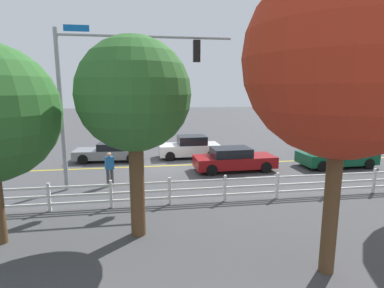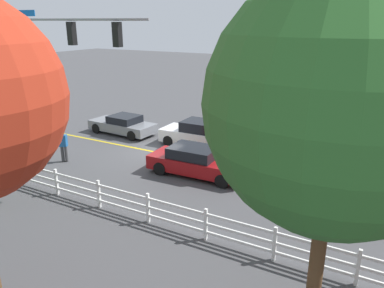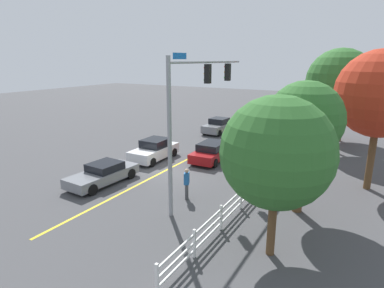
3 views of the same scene
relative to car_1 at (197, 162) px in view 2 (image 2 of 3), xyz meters
name	(u,v)px [view 2 (image 2 of 3)]	position (x,y,z in m)	size (l,w,h in m)	color
ground_plane	(155,152)	(3.61, -1.70, -0.67)	(120.00, 120.00, 0.00)	#444447
lane_center_stripe	(219,165)	(-0.39, -1.70, -0.66)	(28.00, 0.16, 0.01)	gold
signal_assembly	(54,60)	(6.48, 2.14, 4.63)	(8.01, 0.38, 7.52)	gray
car_1	(197,162)	(0.00, 0.00, 0.00)	(4.78, 2.03, 1.37)	maroon
car_2	(197,134)	(2.05, -3.84, 0.06)	(4.22, 1.99, 1.53)	silver
car_3	(123,125)	(7.45, -3.65, -0.07)	(4.58, 2.09, 1.24)	slate
car_4	(340,190)	(-6.48, 0.08, 0.05)	(4.60, 2.16, 1.48)	#0C4C2D
pedestrian	(63,145)	(6.88, 1.84, 0.26)	(0.47, 0.40, 1.69)	#3F3F42
white_rail_fence	(122,200)	(0.61, 4.78, -0.07)	(26.10, 0.10, 1.15)	white
tree_4	(336,104)	(-6.92, 7.35, 4.91)	(5.04, 5.04, 8.10)	brown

